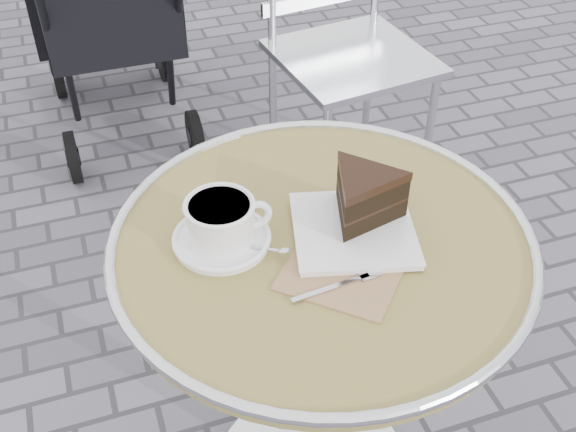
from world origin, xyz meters
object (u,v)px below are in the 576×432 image
object	(u,v)px
cafe_table	(319,307)
baby_stroller	(104,0)
cappuccino_set	(222,226)
cake_plate_set	(361,205)
bistro_chair	(338,14)

from	to	relation	value
cafe_table	baby_stroller	bearing A→B (deg)	95.65
cappuccino_set	cake_plate_set	distance (m)	0.23
cafe_table	cappuccino_set	size ratio (longest dim) A/B	4.33
cake_plate_set	bistro_chair	size ratio (longest dim) A/B	0.33
cafe_table	cake_plate_set	xyz separation A→B (m)	(0.07, 0.01, 0.21)
cafe_table	baby_stroller	distance (m)	1.71
cake_plate_set	baby_stroller	distance (m)	1.73
cafe_table	bistro_chair	world-z (taller)	bistro_chair
bistro_chair	cafe_table	bearing A→B (deg)	-120.67
cappuccino_set	baby_stroller	bearing A→B (deg)	92.72
baby_stroller	cafe_table	bearing A→B (deg)	-83.79
bistro_chair	baby_stroller	xyz separation A→B (m)	(-0.64, 0.62, -0.12)
cappuccino_set	bistro_chair	xyz separation A→B (m)	(0.63, 1.03, -0.17)
cafe_table	cake_plate_set	world-z (taller)	cake_plate_set
cafe_table	cake_plate_set	distance (m)	0.23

